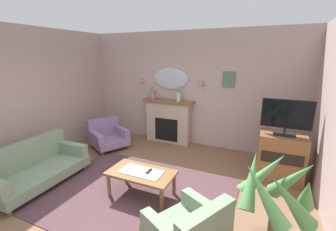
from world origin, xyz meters
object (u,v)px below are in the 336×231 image
object	(u,v)px
tv_flatscreen	(286,116)
wall_mirror	(170,78)
armchair_beside_couch	(190,229)
mantel_vase_centre	(153,93)
potted_plant_corner_palm	(273,218)
floral_couch	(34,167)
fireplace	(168,122)
mantel_vase_right	(179,94)
wall_sconce_left	(142,79)
armchair_near_fireplace	(107,135)
wall_sconce_right	(201,82)
tv_cabinet	(281,157)
coffee_table	(141,175)
tv_remote	(149,171)
framed_picture	(229,79)

from	to	relation	value
tv_flatscreen	wall_mirror	bearing A→B (deg)	158.64
armchair_beside_couch	mantel_vase_centre	bearing A→B (deg)	124.54
armchair_beside_couch	potted_plant_corner_palm	world-z (taller)	potted_plant_corner_palm
mantel_vase_centre	floral_couch	xyz separation A→B (m)	(-0.93, -2.89, -1.00)
fireplace	mantel_vase_right	distance (m)	0.83
wall_sconce_left	armchair_near_fireplace	distance (m)	1.78
tv_flatscreen	potted_plant_corner_palm	world-z (taller)	tv_flatscreen
fireplace	wall_sconce_right	size ratio (longest dim) A/B	9.71
armchair_near_fireplace	wall_sconce_left	bearing A→B (deg)	68.48
mantel_vase_centre	tv_cabinet	distance (m)	3.41
coffee_table	floral_couch	bearing A→B (deg)	-166.77
mantel_vase_right	armchair_beside_couch	size ratio (longest dim) A/B	0.35
coffee_table	potted_plant_corner_palm	xyz separation A→B (m)	(1.96, -0.63, 0.30)
mantel_vase_centre	wall_sconce_left	distance (m)	0.54
wall_sconce_right	tv_flatscreen	distance (m)	2.17
fireplace	floral_couch	world-z (taller)	fireplace
wall_mirror	tv_remote	bearing A→B (deg)	-73.86
fireplace	wall_sconce_right	world-z (taller)	wall_sconce_right
wall_mirror	armchair_beside_couch	size ratio (longest dim) A/B	0.88
floral_couch	armchair_beside_couch	distance (m)	3.11
armchair_near_fireplace	potted_plant_corner_palm	distance (m)	4.40
wall_sconce_left	coffee_table	world-z (taller)	wall_sconce_left
fireplace	wall_mirror	size ratio (longest dim) A/B	1.42
tv_remote	armchair_near_fireplace	xyz separation A→B (m)	(-2.01, 1.42, -0.15)
floral_couch	armchair_beside_couch	xyz separation A→B (m)	(3.09, -0.26, -0.01)
framed_picture	wall_mirror	bearing A→B (deg)	-179.62
wall_sconce_right	framed_picture	distance (m)	0.66
potted_plant_corner_palm	tv_cabinet	bearing A→B (deg)	86.02
wall_sconce_right	potted_plant_corner_palm	bearing A→B (deg)	-61.48
coffee_table	armchair_beside_couch	bearing A→B (deg)	-33.41
floral_couch	armchair_near_fireplace	distance (m)	1.94
coffee_table	tv_remote	xyz separation A→B (m)	(0.12, 0.05, 0.07)
mantel_vase_centre	wall_sconce_left	bearing A→B (deg)	163.30
wall_sconce_right	tv_cabinet	world-z (taller)	wall_sconce_right
tv_remote	wall_sconce_left	bearing A→B (deg)	122.48
wall_sconce_right	mantel_vase_centre	bearing A→B (deg)	-174.73
mantel_vase_right	mantel_vase_centre	bearing A→B (deg)	180.00
framed_picture	coffee_table	world-z (taller)	framed_picture
framed_picture	armchair_beside_couch	size ratio (longest dim) A/B	0.33
wall_sconce_right	armchair_beside_couch	bearing A→B (deg)	-75.16
framed_picture	tv_flatscreen	distance (m)	1.71
tv_flatscreen	tv_remote	bearing A→B (deg)	-143.48
floral_couch	potted_plant_corner_palm	xyz separation A→B (m)	(3.95, -0.16, 0.36)
tv_cabinet	tv_flatscreen	distance (m)	0.80
framed_picture	potted_plant_corner_palm	distance (m)	3.57
tv_remote	potted_plant_corner_palm	bearing A→B (deg)	-20.37
armchair_beside_couch	tv_flatscreen	bearing A→B (deg)	65.80
tv_remote	floral_couch	bearing A→B (deg)	-166.22
wall_sconce_right	armchair_near_fireplace	size ratio (longest dim) A/B	0.13
framed_picture	coffee_table	bearing A→B (deg)	-108.79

